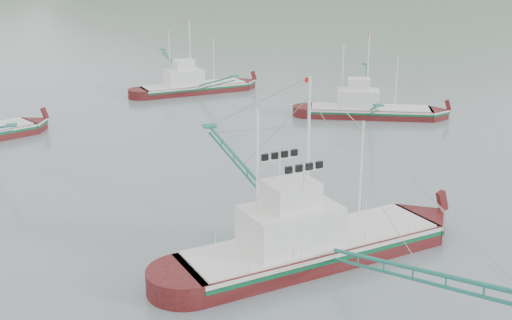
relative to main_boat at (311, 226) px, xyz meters
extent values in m
plane|color=slate|center=(-0.82, 1.95, -1.94)|extent=(1200.00, 1200.00, 0.00)
cube|color=#470B0C|center=(0.16, 0.04, -1.74)|extent=(14.90, 7.02, 1.92)
cube|color=silver|center=(0.16, 0.04, -0.93)|extent=(14.64, 7.03, 0.21)
cube|color=#0B522F|center=(0.16, 0.04, -1.17)|extent=(14.64, 7.05, 0.21)
cube|color=silver|center=(0.16, 0.04, -0.74)|extent=(14.15, 6.67, 0.12)
cube|color=silver|center=(-1.24, -0.29, 0.27)|extent=(5.37, 4.09, 2.11)
cube|color=silver|center=(-1.24, -0.29, 2.00)|extent=(2.91, 2.63, 1.34)
cylinder|color=white|center=(-0.31, -0.07, 3.54)|extent=(0.15, 0.15, 8.64)
cylinder|color=white|center=(-3.11, -0.73, 2.89)|extent=(0.13, 0.13, 7.35)
cylinder|color=white|center=(2.96, 0.69, 2.24)|extent=(0.12, 0.12, 6.05)
cube|color=#470B0C|center=(16.63, 28.70, -1.77)|extent=(12.54, 7.58, 1.63)
cube|color=silver|center=(16.63, 28.70, -1.08)|extent=(12.34, 7.55, 0.18)
cube|color=#0B522F|center=(16.63, 28.70, -1.28)|extent=(12.35, 7.57, 0.18)
cube|color=silver|center=(16.63, 28.70, -0.92)|extent=(11.92, 7.20, 0.10)
cube|color=silver|center=(15.49, 29.16, -0.06)|extent=(4.75, 3.94, 1.79)
cube|color=silver|center=(15.49, 29.16, 1.40)|extent=(2.63, 2.45, 1.14)
cylinder|color=white|center=(16.25, 28.86, 2.70)|extent=(0.13, 0.13, 7.33)
cylinder|color=white|center=(13.98, 29.77, 2.15)|extent=(0.11, 0.11, 6.23)
cylinder|color=white|center=(18.89, 27.79, 1.60)|extent=(0.10, 0.10, 5.13)
cube|color=#470B0C|center=(1.78, 45.44, -1.77)|extent=(13.05, 5.77, 1.68)
cube|color=silver|center=(1.78, 45.44, -1.05)|extent=(12.81, 5.79, 0.19)
cube|color=#0B522F|center=(1.78, 45.44, -1.26)|extent=(12.82, 5.81, 0.19)
cube|color=silver|center=(1.78, 45.44, -0.88)|extent=(12.40, 5.49, 0.10)
cube|color=silver|center=(0.54, 45.19, 0.00)|extent=(4.66, 3.47, 1.85)
cube|color=silver|center=(0.54, 45.19, 1.52)|extent=(2.51, 2.25, 1.18)
cylinder|color=white|center=(1.37, 45.35, 2.86)|extent=(0.13, 0.13, 7.58)
cylinder|color=white|center=(-1.11, 44.86, 2.30)|extent=(0.12, 0.12, 6.44)
cylinder|color=white|center=(4.26, 45.93, 1.73)|extent=(0.10, 0.10, 5.31)
camera|label=1|loc=(-10.80, -28.85, 13.23)|focal=45.00mm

